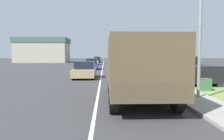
# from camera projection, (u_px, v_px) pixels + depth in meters

# --- Properties ---
(ground_plane) EXTENTS (180.00, 180.00, 0.00)m
(ground_plane) POSITION_uv_depth(u_px,v_px,m) (103.00, 67.00, 37.59)
(ground_plane) COLOR #38383A
(lane_centre_stripe) EXTENTS (0.12, 120.00, 0.00)m
(lane_centre_stripe) POSITION_uv_depth(u_px,v_px,m) (103.00, 67.00, 37.59)
(lane_centre_stripe) COLOR silver
(lane_centre_stripe) RESTS_ON ground
(sidewalk_right) EXTENTS (1.80, 120.00, 0.12)m
(sidewalk_right) POSITION_uv_depth(u_px,v_px,m) (129.00, 66.00, 37.73)
(sidewalk_right) COLOR #9E9B93
(sidewalk_right) RESTS_ON ground
(grass_strip_right) EXTENTS (7.00, 120.00, 0.02)m
(grass_strip_right) POSITION_uv_depth(u_px,v_px,m) (154.00, 67.00, 37.88)
(grass_strip_right) COLOR olive
(grass_strip_right) RESTS_ON ground
(military_truck) EXTENTS (2.59, 6.53, 2.79)m
(military_truck) POSITION_uv_depth(u_px,v_px,m) (137.00, 66.00, 9.75)
(military_truck) COLOR #606647
(military_truck) RESTS_ON ground
(car_nearest_ahead) EXTENTS (1.91, 4.21, 1.50)m
(car_nearest_ahead) POSITION_uv_depth(u_px,v_px,m) (85.00, 70.00, 19.62)
(car_nearest_ahead) COLOR tan
(car_nearest_ahead) RESTS_ON ground
(car_second_ahead) EXTENTS (1.70, 4.36, 1.53)m
(car_second_ahead) POSITION_uv_depth(u_px,v_px,m) (92.00, 64.00, 31.22)
(car_second_ahead) COLOR navy
(car_second_ahead) RESTS_ON ground
(car_third_ahead) EXTENTS (1.77, 4.69, 1.35)m
(car_third_ahead) POSITION_uv_depth(u_px,v_px,m) (94.00, 62.00, 45.13)
(car_third_ahead) COLOR silver
(car_third_ahead) RESTS_ON ground
(car_fourth_ahead) EXTENTS (1.76, 4.59, 1.55)m
(car_fourth_ahead) POSITION_uv_depth(u_px,v_px,m) (97.00, 60.00, 58.00)
(car_fourth_ahead) COLOR black
(car_fourth_ahead) RESTS_ON ground
(pickup_truck) EXTENTS (2.01, 5.73, 1.93)m
(pickup_truck) POSITION_uv_depth(u_px,v_px,m) (190.00, 70.00, 16.89)
(pickup_truck) COLOR black
(pickup_truck) RESTS_ON grass_strip_right
(utility_box) EXTENTS (0.55, 0.45, 0.70)m
(utility_box) POSITION_uv_depth(u_px,v_px,m) (206.00, 84.00, 12.64)
(utility_box) COLOR #3D7042
(utility_box) RESTS_ON grass_strip_right
(building_distant) EXTENTS (13.79, 8.40, 6.52)m
(building_distant) POSITION_uv_depth(u_px,v_px,m) (43.00, 50.00, 58.75)
(building_distant) COLOR #B2A893
(building_distant) RESTS_ON ground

